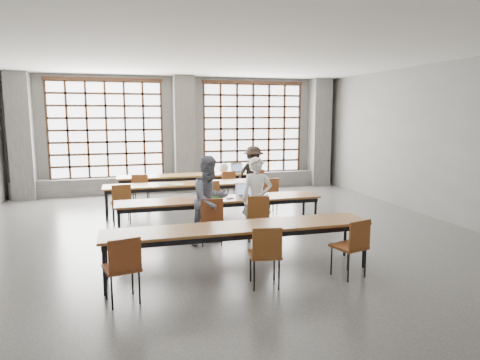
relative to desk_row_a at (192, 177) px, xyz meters
name	(u,v)px	position (x,y,z in m)	size (l,w,h in m)	color
floor	(226,238)	(0.02, -3.74, -0.66)	(11.00, 11.00, 0.00)	#4D4D4B
ceiling	(225,51)	(0.02, -3.74, 2.84)	(11.00, 11.00, 0.00)	silver
wall_back	(183,134)	(0.02, 1.76, 1.09)	(10.00, 10.00, 0.00)	slate
wall_front	(430,210)	(0.02, -9.24, 1.09)	(10.00, 10.00, 0.00)	slate
wall_right	(447,142)	(5.02, -3.74, 1.09)	(11.00, 11.00, 0.00)	slate
column_left	(21,137)	(-4.48, 1.48, 1.09)	(0.60, 0.55, 3.50)	#4F4F4D
column_mid	(184,135)	(0.02, 1.48, 1.09)	(0.60, 0.55, 3.50)	#4F4F4D
column_right	(319,133)	(4.52, 1.48, 1.09)	(0.60, 0.55, 3.50)	#4F4F4D
window_left	(107,130)	(-2.23, 1.68, 1.24)	(3.32, 0.12, 3.00)	white
window_right	(253,129)	(2.27, 1.68, 1.24)	(3.32, 0.12, 3.00)	white
sill_ledge	(185,183)	(0.02, 1.56, -0.41)	(9.80, 0.35, 0.50)	#4F4F4D
desk_row_a	(192,177)	(0.00, 0.00, 0.00)	(4.00, 0.70, 0.73)	brown
desk_row_b	(190,186)	(-0.30, -1.47, 0.00)	(4.00, 0.70, 0.73)	brown
desk_row_c	(220,202)	(-0.04, -3.49, 0.00)	(4.00, 0.70, 0.73)	brown
desk_row_d	(240,230)	(-0.23, -5.60, 0.00)	(4.00, 0.70, 0.73)	brown
chair_back_left	(141,187)	(-1.41, -0.63, -0.13)	(0.49, 0.49, 0.88)	brown
chair_back_mid	(227,184)	(0.82, -0.63, -0.13)	(0.51, 0.51, 0.88)	brown
chair_back_right	(255,182)	(1.62, -0.63, -0.13)	(0.52, 0.52, 0.88)	brown
chair_mid_left	(121,200)	(-1.90, -2.10, -0.13)	(0.46, 0.46, 0.88)	brown
chair_mid_centre	(211,195)	(0.08, -2.09, -0.13)	(0.50, 0.50, 0.88)	brown
chair_mid_right	(269,192)	(1.49, -2.10, -0.13)	(0.45, 0.46, 0.88)	brown
chair_front_left	(211,216)	(-0.34, -4.12, -0.13)	(0.46, 0.46, 0.88)	brown
chair_front_right	(258,213)	(0.54, -4.12, -0.13)	(0.51, 0.51, 0.88)	brown
chair_near_left	(123,263)	(-1.91, -6.23, -0.13)	(0.50, 0.51, 0.88)	brown
chair_near_mid	(266,250)	(-0.04, -6.23, -0.13)	(0.48, 0.49, 0.88)	brown
chair_near_right	(353,242)	(1.29, -6.23, -0.13)	(0.52, 0.52, 0.88)	brown
student_male	(257,199)	(0.56, -3.99, 0.12)	(0.57, 0.38, 1.57)	white
student_female	(210,200)	(-0.34, -3.99, 0.15)	(0.79, 0.61, 1.62)	#171E45
student_back	(253,174)	(1.60, -0.50, 0.09)	(0.97, 0.56, 1.51)	black
laptop_front	(245,193)	(0.52, -3.38, 0.13)	(0.38, 0.32, 0.26)	silver
laptop_back	(238,170)	(1.34, 0.11, 0.13)	(0.42, 0.38, 0.26)	#BCBBC1
mouse	(266,195)	(0.91, -3.51, 0.08)	(0.10, 0.06, 0.04)	white
green_box	(216,195)	(-0.09, -3.41, 0.11)	(0.25, 0.09, 0.09)	#37902F
phone	(230,198)	(0.14, -3.59, 0.07)	(0.13, 0.06, 0.01)	black
paper_sheet_a	(164,184)	(-0.90, -1.42, 0.07)	(0.30, 0.21, 0.00)	silver
paper_sheet_b	(177,184)	(-0.60, -1.52, 0.07)	(0.30, 0.21, 0.00)	white
backpack	(253,172)	(1.30, -1.42, 0.27)	(0.32, 0.20, 0.40)	black
plastic_bag	(224,168)	(0.90, 0.05, 0.21)	(0.26, 0.21, 0.29)	white
red_pouch	(122,264)	(-1.93, -6.15, -0.16)	(0.20, 0.08, 0.06)	maroon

